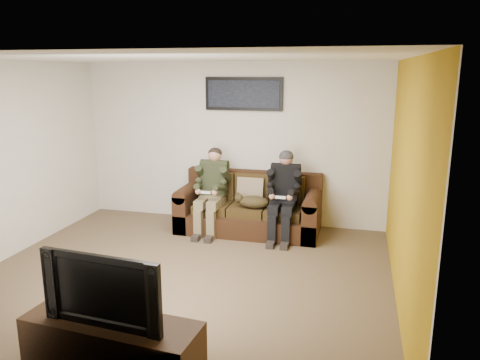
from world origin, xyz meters
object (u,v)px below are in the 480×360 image
(cat, at_px, (252,202))
(television, at_px, (108,286))
(framed_poster, at_px, (244,94))
(tv_stand, at_px, (113,346))
(sofa, at_px, (250,209))
(person_left, at_px, (212,186))
(person_right, at_px, (284,190))

(cat, xyz_separation_m, television, (-0.38, -3.52, 0.24))
(cat, relative_size, television, 0.62)
(cat, height_order, framed_poster, framed_poster)
(tv_stand, bearing_deg, framed_poster, 93.80)
(television, bearing_deg, framed_poster, 93.80)
(sofa, relative_size, person_left, 1.69)
(sofa, xyz_separation_m, television, (-0.29, -3.78, 0.44))
(sofa, bearing_deg, television, -94.37)
(framed_poster, height_order, television, framed_poster)
(person_left, distance_m, television, 3.61)
(person_left, bearing_deg, cat, -6.33)
(sofa, xyz_separation_m, person_left, (-0.56, -0.18, 0.39))
(tv_stand, distance_m, television, 0.54)
(person_right, height_order, cat, person_right)
(sofa, relative_size, tv_stand, 1.45)
(cat, distance_m, framed_poster, 1.72)
(person_left, relative_size, person_right, 0.99)
(framed_poster, height_order, tv_stand, framed_poster)
(framed_poster, bearing_deg, sofa, -62.74)
(person_left, distance_m, framed_poster, 1.53)
(tv_stand, height_order, television, television)
(tv_stand, bearing_deg, television, 95.02)
(sofa, distance_m, cat, 0.34)
(sofa, xyz_separation_m, tv_stand, (-0.29, -3.78, -0.10))
(framed_poster, bearing_deg, television, -91.22)
(sofa, bearing_deg, person_right, -17.97)
(framed_poster, relative_size, tv_stand, 0.83)
(tv_stand, bearing_deg, cat, 88.79)
(person_right, bearing_deg, tv_stand, -103.30)
(person_left, relative_size, cat, 1.96)
(sofa, height_order, person_right, person_right)
(sofa, xyz_separation_m, framed_poster, (-0.20, 0.39, 1.76))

